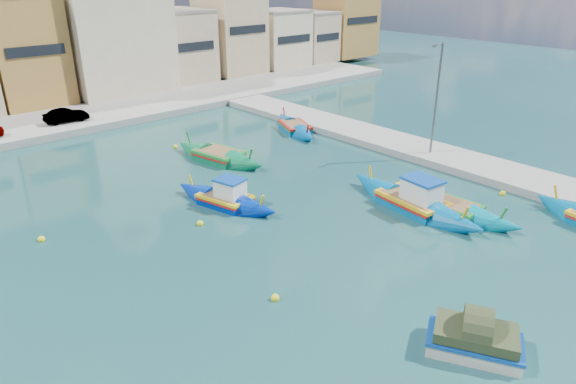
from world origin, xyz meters
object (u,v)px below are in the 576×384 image
luzzu_turquoise_cabin (413,203)px  tender_near (475,341)px  quay_street_lamp (436,98)px  luzzu_blue_cabin (226,200)px  luzzu_cyan_mid (295,128)px  luzzu_green (219,157)px  luzzu_blue_south (448,209)px  church_block (105,11)px

luzzu_turquoise_cabin → tender_near: size_ratio=2.67×
quay_street_lamp → luzzu_turquoise_cabin: quay_street_lamp is taller
luzzu_blue_cabin → luzzu_cyan_mid: size_ratio=0.93×
luzzu_turquoise_cabin → luzzu_cyan_mid: 16.24m
quay_street_lamp → luzzu_cyan_mid: quay_street_lamp is taller
luzzu_turquoise_cabin → luzzu_blue_cabin: bearing=135.1°
luzzu_blue_cabin → tender_near: 15.82m
quay_street_lamp → luzzu_green: (-11.22, 9.69, -4.06)m
luzzu_turquoise_cabin → luzzu_blue_cabin: 10.54m
luzzu_turquoise_cabin → luzzu_blue_cabin: size_ratio=1.30×
luzzu_turquoise_cabin → luzzu_blue_south: (1.01, -1.63, -0.12)m
luzzu_turquoise_cabin → luzzu_green: bearing=104.4°
luzzu_cyan_mid → tender_near: luzzu_cyan_mid is taller
quay_street_lamp → luzzu_turquoise_cabin: bearing=-152.2°
church_block → luzzu_turquoise_cabin: bearing=-90.4°
quay_street_lamp → luzzu_turquoise_cabin: 9.56m
luzzu_blue_cabin → luzzu_blue_south: 12.41m
church_block → luzzu_cyan_mid: (5.00, -22.69, -8.16)m
quay_street_lamp → tender_near: (-15.90, -12.42, -3.85)m
luzzu_turquoise_cabin → luzzu_green: 14.20m
luzzu_blue_cabin → luzzu_blue_south: bearing=-46.9°
luzzu_green → luzzu_blue_south: bearing=-73.6°
church_block → luzzu_cyan_mid: church_block is taller
luzzu_cyan_mid → tender_near: bearing=-119.6°
luzzu_blue_cabin → tender_near: luzzu_blue_cabin is taller
luzzu_turquoise_cabin → tender_near: bearing=-134.5°
luzzu_blue_south → quay_street_lamp: bearing=40.4°
quay_street_lamp → luzzu_blue_cabin: size_ratio=1.07×
luzzu_blue_cabin → luzzu_cyan_mid: luzzu_blue_cabin is taller
church_block → luzzu_blue_south: 40.52m
luzzu_blue_cabin → luzzu_blue_south: (8.48, -9.06, -0.06)m
tender_near → quay_street_lamp: bearing=38.0°
church_block → luzzu_turquoise_cabin: size_ratio=1.97×
church_block → quay_street_lamp: size_ratio=2.39×
church_block → tender_near: bearing=-100.3°
luzzu_turquoise_cabin → luzzu_blue_south: luzzu_turquoise_cabin is taller
quay_street_lamp → luzzu_blue_cabin: bearing=167.4°
church_block → luzzu_blue_south: size_ratio=2.27×
church_block → luzzu_green: size_ratio=2.23×
luzzu_blue_south → luzzu_cyan_mid: bearing=76.0°
luzzu_green → church_block: bearing=81.2°
luzzu_turquoise_cabin → church_block: bearing=89.6°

